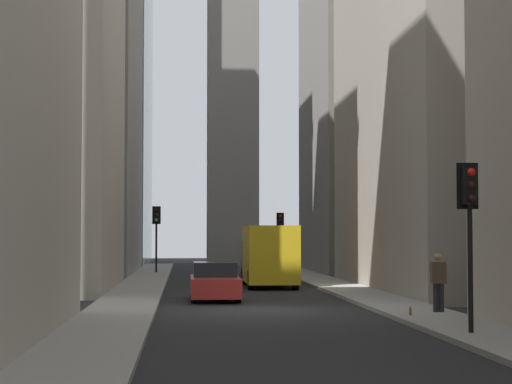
# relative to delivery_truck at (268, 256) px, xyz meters

# --- Properties ---
(ground_plane) EXTENTS (135.00, 135.00, 0.00)m
(ground_plane) POSITION_rel_delivery_truck_xyz_m (-13.25, 1.40, -1.46)
(ground_plane) COLOR black
(sidewalk_right) EXTENTS (90.00, 2.20, 0.14)m
(sidewalk_right) POSITION_rel_delivery_truck_xyz_m (-13.25, 5.90, -1.39)
(sidewalk_right) COLOR gray
(sidewalk_right) RESTS_ON ground_plane
(sidewalk_left) EXTENTS (90.00, 2.20, 0.14)m
(sidewalk_left) POSITION_rel_delivery_truck_xyz_m (-13.25, -3.10, -1.39)
(sidewalk_left) COLOR gray
(sidewalk_left) RESTS_ON ground_plane
(building_left_far) EXTENTS (13.50, 10.00, 30.11)m
(building_left_far) POSITION_rel_delivery_truck_xyz_m (15.15, -9.20, 13.60)
(building_left_far) COLOR gray
(building_left_far) RESTS_ON ground_plane
(building_left_midfar) EXTENTS (19.11, 10.00, 23.26)m
(building_left_midfar) POSITION_rel_delivery_truck_xyz_m (-3.11, -9.20, 10.17)
(building_left_midfar) COLOR gray
(building_left_midfar) RESTS_ON ground_plane
(building_right_far) EXTENTS (17.18, 10.50, 30.33)m
(building_right_far) POSITION_rel_delivery_truck_xyz_m (15.32, 11.99, 13.72)
(building_right_far) COLOR gray
(building_right_far) RESTS_ON ground_plane
(church_spire) EXTENTS (4.51, 4.51, 38.94)m
(church_spire) POSITION_rel_delivery_truck_xyz_m (32.31, 0.00, 18.88)
(church_spire) COLOR gray
(church_spire) RESTS_ON ground_plane
(delivery_truck) EXTENTS (6.46, 2.25, 2.84)m
(delivery_truck) POSITION_rel_delivery_truck_xyz_m (0.00, 0.00, 0.00)
(delivery_truck) COLOR yellow
(delivery_truck) RESTS_ON ground_plane
(sedan_red) EXTENTS (4.30, 1.78, 1.42)m
(sedan_red) POSITION_rel_delivery_truck_xyz_m (-8.74, 2.80, -0.80)
(sedan_red) COLOR maroon
(sedan_red) RESTS_ON ground_plane
(traffic_light_foreground) EXTENTS (0.43, 0.52, 3.99)m
(traffic_light_foreground) POSITION_rel_delivery_truck_xyz_m (-21.81, -2.75, 1.61)
(traffic_light_foreground) COLOR black
(traffic_light_foreground) RESTS_ON sidewalk_left
(traffic_light_midblock) EXTENTS (0.43, 0.52, 4.06)m
(traffic_light_midblock) POSITION_rel_delivery_truck_xyz_m (13.90, 5.65, 1.67)
(traffic_light_midblock) COLOR black
(traffic_light_midblock) RESTS_ON sidewalk_right
(traffic_light_far_junction) EXTENTS (0.43, 0.52, 3.83)m
(traffic_light_far_junction) POSITION_rel_delivery_truck_xyz_m (20.00, -2.68, 1.50)
(traffic_light_far_junction) COLOR black
(traffic_light_far_junction) RESTS_ON sidewalk_left
(pedestrian) EXTENTS (0.26, 0.44, 1.74)m
(pedestrian) POSITION_rel_delivery_truck_xyz_m (-16.08, -3.59, -0.37)
(pedestrian) COLOR black
(pedestrian) RESTS_ON sidewalk_left
(discarded_bottle) EXTENTS (0.07, 0.07, 0.27)m
(discarded_bottle) POSITION_rel_delivery_truck_xyz_m (-17.18, -2.47, -1.21)
(discarded_bottle) COLOR brown
(discarded_bottle) RESTS_ON sidewalk_left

